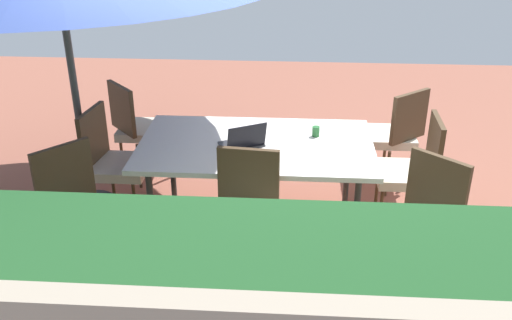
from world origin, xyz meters
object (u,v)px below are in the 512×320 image
object	(u,v)px
chair_southeast	(138,125)
dining_table	(256,149)
chair_southwest	(395,132)
chair_east	(113,159)
chair_west	(413,168)
chair_northwest	(422,220)
chair_north	(245,213)
laptop	(243,142)
cup	(316,131)
chair_northeast	(78,207)

from	to	relation	value
chair_southeast	dining_table	bearing A→B (deg)	-165.88
chair_southwest	chair_east	distance (m)	2.54
chair_west	chair_east	distance (m)	2.47
chair_northwest	chair_west	xyz separation A→B (m)	(-0.08, -0.80, 0.00)
chair_southeast	chair_west	bearing A→B (deg)	-149.24
dining_table	chair_southeast	world-z (taller)	chair_southeast
chair_north	chair_east	bearing A→B (deg)	151.55
chair_west	chair_northwest	bearing A→B (deg)	-3.40
chair_west	chair_north	size ratio (longest dim) A/B	1.00
dining_table	chair_north	bearing A→B (deg)	87.89
chair_southeast	chair_southwest	distance (m)	2.41
laptop	cup	world-z (taller)	laptop
chair_southeast	chair_west	xyz separation A→B (m)	(-2.44, 0.74, 0.00)
chair_northwest	laptop	size ratio (longest dim) A/B	2.46
chair_northeast	cup	bearing A→B (deg)	-19.37
chair_northeast	chair_west	distance (m)	2.60
dining_table	laptop	xyz separation A→B (m)	(0.09, 0.08, 0.10)
chair_southeast	laptop	xyz separation A→B (m)	(-1.08, 0.86, 0.24)
chair_northwest	chair_southeast	bearing A→B (deg)	-171.33
chair_northwest	laptop	world-z (taller)	chair_northwest
chair_southwest	laptop	distance (m)	1.59
laptop	chair_northwest	bearing A→B (deg)	123.31
dining_table	chair_east	world-z (taller)	chair_east
dining_table	chair_north	distance (m)	0.77
chair_southwest	chair_east	size ratio (longest dim) A/B	1.00
chair_west	dining_table	bearing A→B (deg)	-85.89
chair_northwest	laptop	bearing A→B (deg)	-166.18
dining_table	chair_north	size ratio (longest dim) A/B	1.91
chair_west	chair_southwest	size ratio (longest dim) A/B	1.00
dining_table	cup	world-z (taller)	cup
chair_east	laptop	xyz separation A→B (m)	(-1.11, 0.12, 0.24)
dining_table	cup	distance (m)	0.52
chair_northwest	cup	size ratio (longest dim) A/B	11.65
chair_southeast	chair_west	size ratio (longest dim) A/B	1.00
chair_north	laptop	size ratio (longest dim) A/B	2.46
chair_north	chair_southwest	world-z (taller)	same
chair_east	cup	bearing A→B (deg)	-77.64
chair_northwest	chair_west	distance (m)	0.80
chair_southeast	chair_southwest	xyz separation A→B (m)	(-2.41, 0.02, 0.00)
chair_east	cup	distance (m)	1.70
dining_table	chair_west	xyz separation A→B (m)	(-1.27, -0.04, -0.15)
chair_west	chair_north	world-z (taller)	same
chair_north	laptop	distance (m)	0.72
chair_northwest	chair_east	xyz separation A→B (m)	(2.38, -0.80, 0.00)
cup	dining_table	bearing A→B (deg)	19.72
chair_southeast	chair_southwest	world-z (taller)	same
chair_north	chair_southeast	bearing A→B (deg)	132.37
laptop	chair_east	bearing A→B (deg)	-34.73
chair_northeast	chair_north	size ratio (longest dim) A/B	1.00
chair_northwest	cup	world-z (taller)	chair_northwest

